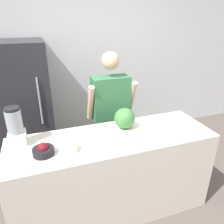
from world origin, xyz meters
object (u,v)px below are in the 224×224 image
(refrigerator, at_px, (24,106))
(bowl_cream, at_px, (69,147))
(person, at_px, (111,116))
(watermelon, at_px, (125,118))
(bowl_cherries, at_px, (43,150))
(blender, at_px, (15,127))

(refrigerator, height_order, bowl_cream, refrigerator)
(bowl_cream, bearing_deg, person, 49.71)
(watermelon, bearing_deg, bowl_cherries, -166.38)
(person, xyz_separation_m, bowl_cream, (-0.63, -0.75, 0.12))
(refrigerator, relative_size, person, 1.06)
(refrigerator, xyz_separation_m, bowl_cherries, (0.19, -1.34, 0.09))
(refrigerator, relative_size, blender, 4.73)
(watermelon, bearing_deg, refrigerator, 131.37)
(refrigerator, relative_size, bowl_cream, 11.40)
(bowl_cream, bearing_deg, bowl_cherries, 176.55)
(bowl_cherries, bearing_deg, blender, 130.09)
(watermelon, distance_m, blender, 1.02)
(bowl_cherries, bearing_deg, refrigerator, 98.13)
(refrigerator, xyz_separation_m, bowl_cream, (0.41, -1.35, 0.09))
(person, relative_size, bowl_cream, 10.77)
(person, distance_m, bowl_cherries, 1.13)
(bowl_cream, bearing_deg, refrigerator, 106.70)
(watermelon, bearing_deg, bowl_cream, -160.69)
(bowl_cream, bearing_deg, blender, 148.44)
(refrigerator, distance_m, blender, 1.12)
(refrigerator, xyz_separation_m, blender, (-0.02, -1.09, 0.22))
(bowl_cream, relative_size, blender, 0.42)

